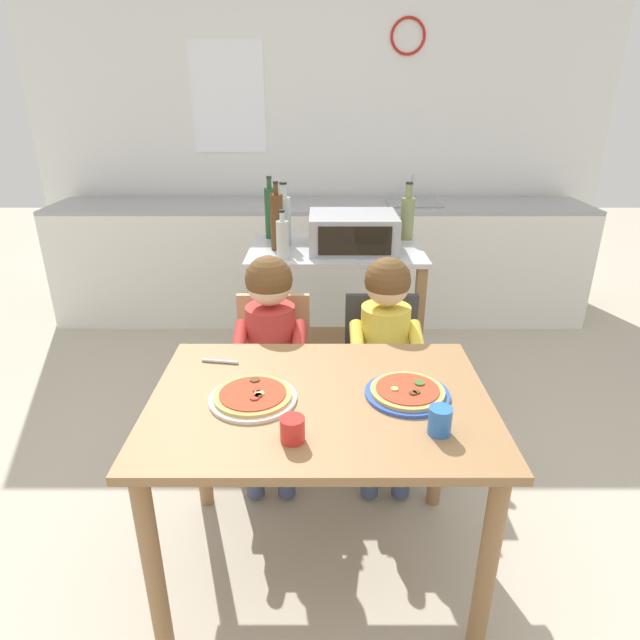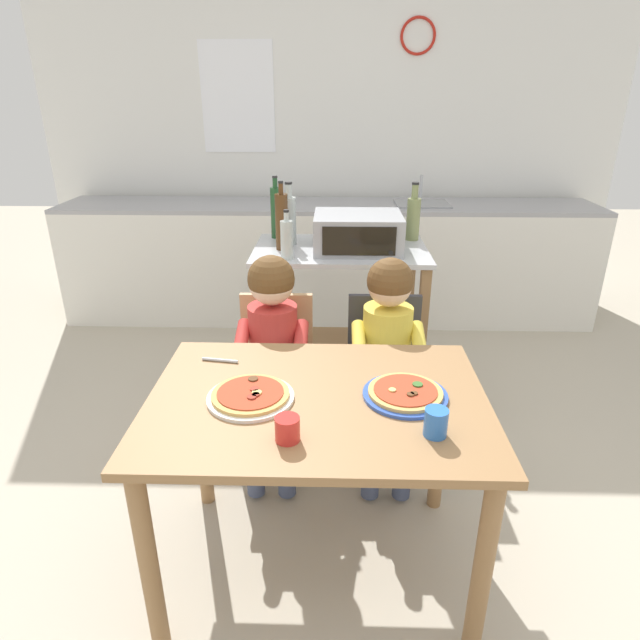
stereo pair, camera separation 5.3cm
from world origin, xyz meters
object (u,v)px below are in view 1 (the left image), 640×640
Objects in this scene: child_in_yellow_shirt at (386,343)px; drinking_cup_blue at (440,420)px; kitchen_island_cart at (335,302)px; bottle_brown_beer at (282,239)px; child_in_red_shirt at (270,341)px; bottle_slim_sauce at (284,219)px; pizza_plate_blue_rimmed at (407,392)px; drinking_cup_red at (293,429)px; bottle_squat_spirits at (407,216)px; serving_spoon at (220,362)px; bottle_dark_olive_oil at (270,212)px; dining_chair_left at (274,369)px; toaster_oven at (353,232)px; dining_chair_right at (381,369)px; pizza_plate_white at (253,397)px; dining_table at (320,427)px; bottle_tall_green_wine at (276,221)px.

child_in_yellow_shirt is 11.92× the size of drinking_cup_blue.
bottle_brown_beer is at bearing -141.99° from kitchen_island_cart.
bottle_slim_sauce is at bearing 88.03° from child_in_red_shirt.
pizza_plate_blue_rimmed is 0.45m from drinking_cup_red.
kitchen_island_cart is at bearing -155.16° from bottle_squat_spirits.
serving_spoon is at bearing -152.53° from child_in_yellow_shirt.
pizza_plate_blue_rimmed is at bearing -19.28° from serving_spoon.
kitchen_island_cart is 0.63m from bottle_dark_olive_oil.
dining_chair_left is 0.79× the size of child_in_red_shirt.
bottle_brown_beer is 0.77× the size of bottle_squat_spirits.
child_in_yellow_shirt is (0.57, -0.88, -0.39)m from bottle_dark_olive_oil.
toaster_oven is 1.25m from pizza_plate_blue_rimmed.
kitchen_island_cart reaches higher than dining_chair_right.
bottle_dark_olive_oil is 1.20× the size of pizza_plate_white.
bottle_slim_sauce is 0.30× the size of dining_table.
toaster_oven is (0.09, -0.03, 0.41)m from kitchen_island_cart.
drinking_cup_blue is 0.62× the size of serving_spoon.
child_in_red_shirt reaches higher than serving_spoon.
dining_chair_left is at bearing 90.00° from child_in_red_shirt.
drinking_cup_blue reaches higher than pizza_plate_blue_rimmed.
serving_spoon reaches higher than dining_table.
bottle_brown_beer reaches higher than kitchen_island_cart.
bottle_brown_beer reaches higher than serving_spoon.
toaster_oven reaches higher than dining_chair_right.
pizza_plate_white is 3.82× the size of drinking_cup_red.
bottle_tall_green_wine reaches higher than kitchen_island_cart.
bottle_squat_spirits is at bearing 9.40° from bottle_slim_sauce.
bottle_brown_beer is at bearing 114.70° from pizza_plate_blue_rimmed.
child_in_yellow_shirt is 3.63× the size of pizza_plate_blue_rimmed.
dining_table is 0.78m from dining_chair_right.
serving_spoon is at bearing -113.84° from child_in_red_shirt.
toaster_oven is 1.50m from drinking_cup_red.
dining_table is 1.40× the size of dining_chair_left.
dining_chair_left is at bearing 71.68° from serving_spoon.
kitchen_island_cart is 0.54m from bottle_brown_beer.
pizza_plate_blue_rimmed is at bearing 106.31° from drinking_cup_blue.
bottle_tall_green_wine is at bearing 134.89° from dining_chair_right.
dining_table is 4.00× the size of pizza_plate_blue_rimmed.
bottle_brown_beer is at bearing -153.30° from toaster_oven.
bottle_dark_olive_oil is 4.60× the size of drinking_cup_red.
bottle_slim_sauce reaches higher than child_in_red_shirt.
serving_spoon is (-0.09, -1.23, -0.31)m from bottle_dark_olive_oil.
pizza_plate_white is at bearing -107.51° from toaster_oven.
dining_chair_right is at bearing -52.03° from bottle_slim_sauce.
bottle_brown_beer is 0.78m from bottle_squat_spirits.
child_in_yellow_shirt is at bearing 63.62° from dining_table.
drinking_cup_blue is (0.55, -1.53, -0.26)m from bottle_slim_sauce.
drinking_cup_blue is (0.64, -1.67, -0.27)m from bottle_dark_olive_oil.
dining_table is at bearing -72.67° from dining_chair_left.
bottle_squat_spirits is 1.13× the size of pizza_plate_blue_rimmed.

